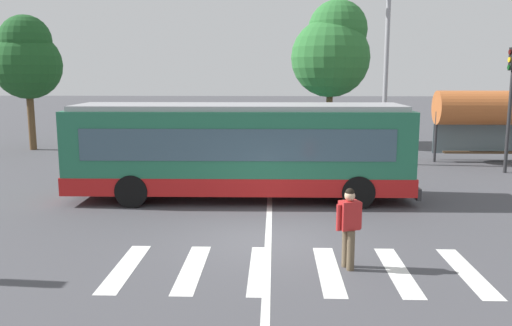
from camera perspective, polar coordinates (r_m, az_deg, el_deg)
name	(u,v)px	position (r m, az deg, el deg)	size (l,w,h in m)	color
ground_plane	(266,240)	(13.20, 1.11, -8.20)	(160.00, 160.00, 0.00)	#47474C
city_transit_bus	(240,150)	(17.06, -1.76, 1.36)	(10.96, 2.75, 3.06)	black
pedestrian_crossing_street	(349,224)	(11.23, 9.93, -6.42)	(0.55, 0.38, 1.72)	brown
parked_car_champagne	(169,132)	(30.09, -9.33, 3.29)	(2.00, 4.56, 1.35)	black
parked_car_silver	(212,133)	(29.11, -4.74, 3.17)	(2.02, 4.57, 1.35)	black
parked_car_charcoal	(263,133)	(29.35, 0.76, 3.25)	(2.00, 4.56, 1.35)	black
parked_car_teal	(310,133)	(29.28, 5.85, 3.19)	(1.89, 4.51, 1.35)	black
traffic_light_far_corner	(511,90)	(23.72, 25.65, 7.05)	(0.33, 0.32, 5.03)	#28282B
bus_stop_shelter	(482,109)	(26.16, 23.07, 5.33)	(4.14, 1.54, 3.25)	#28282B
twin_arm_street_lamp	(387,45)	(24.16, 13.85, 12.14)	(4.72, 0.32, 8.35)	#939399
background_tree_left	(27,58)	(30.40, -23.33, 10.26)	(3.51, 3.51, 6.97)	brown
background_tree_right	(333,50)	(30.38, 8.21, 11.93)	(4.36, 4.36, 8.02)	brown
crosswalk_painted_stripes	(294,270)	(11.31, 4.13, -11.34)	(7.56, 2.83, 0.01)	silver
lane_center_line	(269,218)	(15.12, 1.41, -5.87)	(0.16, 24.00, 0.01)	silver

